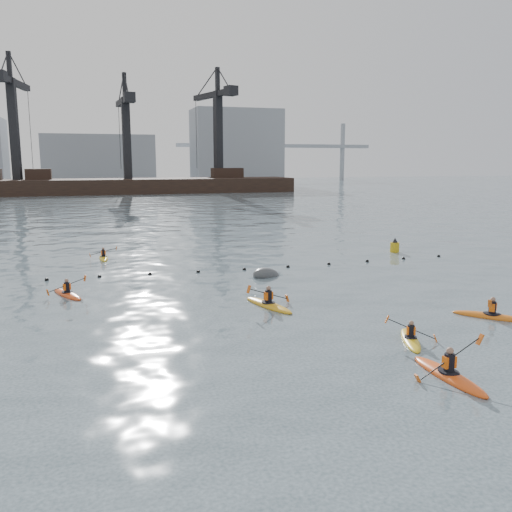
% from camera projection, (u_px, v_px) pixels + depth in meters
% --- Properties ---
extents(ground, '(400.00, 400.00, 0.00)m').
position_uv_depth(ground, '(447.00, 439.00, 13.72)').
color(ground, '#35454D').
rests_on(ground, ground).
extents(float_line, '(33.24, 0.73, 0.24)m').
position_uv_depth(float_line, '(221.00, 270.00, 34.77)').
color(float_line, black).
rests_on(float_line, ground).
extents(barge_pier, '(72.00, 19.30, 29.50)m').
position_uv_depth(barge_pier, '(127.00, 184.00, 116.83)').
color(barge_pier, black).
rests_on(barge_pier, ground).
extents(skyline, '(141.00, 28.00, 22.00)m').
position_uv_depth(skyline, '(125.00, 152.00, 154.16)').
color(skyline, gray).
rests_on(skyline, ground).
extents(kayaker_0, '(2.55, 3.65, 1.49)m').
position_uv_depth(kayaker_0, '(448.00, 374.00, 17.62)').
color(kayaker_0, '#E95015').
rests_on(kayaker_0, ground).
extents(kayaker_1, '(1.92, 2.94, 1.13)m').
position_uv_depth(kayaker_1, '(411.00, 339.00, 21.16)').
color(kayaker_1, gold).
rests_on(kayaker_1, ground).
extents(kayaker_2, '(2.01, 3.14, 1.06)m').
position_uv_depth(kayaker_2, '(67.00, 293.00, 28.38)').
color(kayaker_2, '#E24815').
rests_on(kayaker_2, ground).
extents(kayaker_3, '(2.41, 3.66, 1.33)m').
position_uv_depth(kayaker_3, '(268.00, 304.00, 26.22)').
color(kayaker_3, gold).
rests_on(kayaker_3, ground).
extents(kayaker_4, '(2.81, 2.97, 1.22)m').
position_uv_depth(kayaker_4, '(492.00, 316.00, 24.30)').
color(kayaker_4, orange).
rests_on(kayaker_4, ground).
extents(kayaker_5, '(1.97, 2.91, 0.97)m').
position_uv_depth(kayaker_5, '(104.00, 257.00, 39.02)').
color(kayaker_5, yellow).
rests_on(kayaker_5, ground).
extents(mooring_buoy, '(2.48, 2.03, 1.41)m').
position_uv_depth(mooring_buoy, '(266.00, 276.00, 33.15)').
color(mooring_buoy, '#424547').
rests_on(mooring_buoy, ground).
extents(nav_buoy, '(0.69, 0.69, 1.26)m').
position_uv_depth(nav_buoy, '(395.00, 247.00, 41.73)').
color(nav_buoy, gold).
rests_on(nav_buoy, ground).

